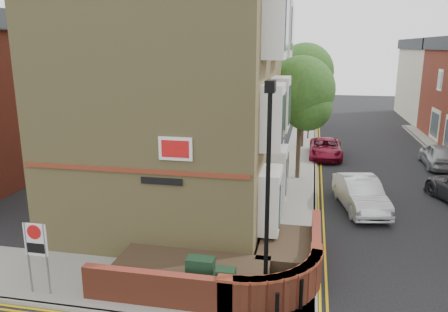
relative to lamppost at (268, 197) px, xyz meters
The scene contains 21 objects.
pavement_corner 6.07m from the lamppost, behind, with size 13.00×3.00×0.12m, color gray.
pavement_main 15.17m from the lamppost, 88.45° to the left, with size 2.00×32.00×0.12m, color gray.
kerb_side 6.18m from the lamppost, 166.76° to the right, with size 13.00×0.15×0.12m, color gray.
kerb_main_near 15.22m from the lamppost, 84.60° to the left, with size 0.15×32.00×0.12m, color gray.
yellow_lines_main 15.26m from the lamppost, 83.64° to the left, with size 0.28×32.00×0.01m, color gold.
corner_building 8.62m from the lamppost, 123.16° to the left, with size 8.95×10.40×13.60m.
garden_wall 3.93m from the lamppost, 140.91° to the left, with size 6.80×6.00×1.20m, color brown, non-canonical shape.
lamppost is the anchor object (origin of this frame).
utility_cabinet_large 3.24m from the lamppost, behind, with size 0.80×0.45×1.20m, color #15311B.
utility_cabinet_small 2.90m from the lamppost, 169.70° to the right, with size 0.55×0.40×1.10m, color #15311B.
bollard_near 2.91m from the lamppost, 63.43° to the right, with size 0.11×0.11×0.90m, color black.
bollard_far 2.95m from the lamppost, ahead, with size 0.11×0.11×0.90m, color black.
zone_sign 6.85m from the lamppost, behind, with size 0.72×0.07×2.20m.
far_terrace_cream 39.00m from the lamppost, 70.68° to the left, with size 5.40×12.40×8.00m.
tree_near 12.92m from the lamppost, 88.22° to the left, with size 3.64×3.65×6.70m.
tree_mid 20.93m from the lamppost, 88.90° to the left, with size 4.03×4.03×7.42m.
tree_far 28.89m from the lamppost, 89.21° to the left, with size 3.81×3.81×7.00m.
traffic_light_assembly 23.82m from the lamppost, 88.07° to the left, with size 0.20×0.16×4.20m.
silver_car_near 9.66m from the lamppost, 68.66° to the left, with size 1.57×4.51×1.48m, color silver.
red_car_main 18.50m from the lamppost, 83.59° to the left, with size 2.10×4.55×1.27m, color maroon.
silver_car_far 19.43m from the lamppost, 62.62° to the left, with size 1.79×4.46×1.52m, color #93969A.
Camera 1 is at (2.66, -9.80, 7.23)m, focal length 35.00 mm.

